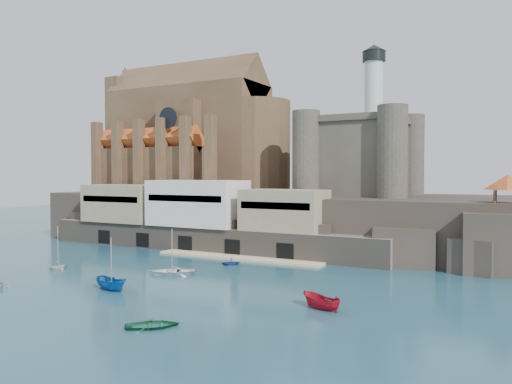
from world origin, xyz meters
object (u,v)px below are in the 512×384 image
object	(u,v)px
church	(193,140)
boat_2	(112,290)
pavilion	(508,184)
castle_keep	(361,153)

from	to	relation	value
church	boat_2	xyz separation A→B (m)	(24.06, -50.86, -22.13)
pavilion	church	bearing A→B (deg)	166.52
castle_keep	boat_2	size ratio (longest dim) A/B	5.59
church	pavilion	size ratio (longest dim) A/B	7.34
boat_2	castle_keep	bearing A→B (deg)	-7.43
church	pavilion	xyz separation A→B (m)	(66.13, -15.85, -9.40)
church	boat_2	size ratio (longest dim) A/B	8.97
pavilion	boat_2	size ratio (longest dim) A/B	1.22
church	boat_2	bearing A→B (deg)	-64.68
boat_2	church	bearing A→B (deg)	35.76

